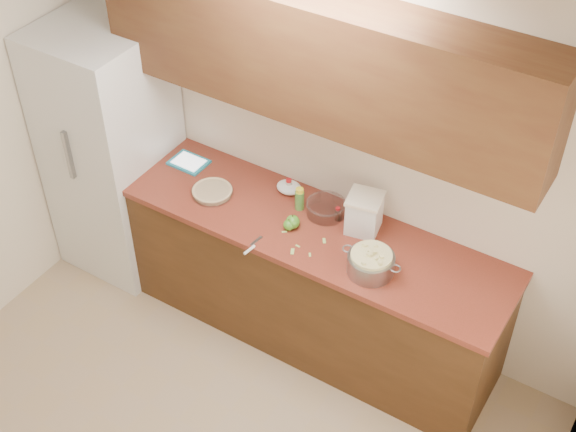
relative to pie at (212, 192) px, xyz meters
The scene contains 21 objects.
room_shell 1.57m from the pie, 67.07° to the right, with size 3.60×3.60×3.60m.
counter_run 0.77m from the pie, ahead, with size 2.64×0.68×0.92m.
upper_cabinets 1.19m from the pie, 20.37° to the left, with size 2.60×0.34×0.70m, color #543419.
fridge 0.85m from the pie, behind, with size 0.70×0.70×1.80m, color silver.
pie is the anchor object (origin of this frame).
colander 1.14m from the pie, ahead, with size 0.36×0.26×0.13m.
flour_canister 0.97m from the pie, 12.66° to the left, with size 0.23×0.23×0.24m.
tablet 0.36m from the pie, 151.18° to the left, with size 0.24×0.18×0.02m.
paring_knife 0.56m from the pie, 31.00° to the right, with size 0.04×0.18×0.02m.
lemon_bottle 0.56m from the pie, 18.03° to the left, with size 0.06×0.06×0.15m.
cinnamon_shaker 0.47m from the pie, 34.63° to the left, with size 0.04×0.04×0.10m.
vanilla_bottle 0.80m from the pie, 14.67° to the left, with size 0.03×0.03×0.09m.
mixing_bowl 0.72m from the pie, 16.97° to the left, with size 0.24×0.24×0.09m.
paper_towel 0.47m from the pie, 35.20° to the left, with size 0.16×0.13×0.07m, color white.
apple_left 0.57m from the pie, ahead, with size 0.07×0.07×0.08m.
apple_center 0.58m from the pie, ahead, with size 0.08×0.08×0.10m.
peel_a 0.80m from the pie, 10.37° to the right, with size 0.03×0.01×0.00m, color #A4C961.
peel_b 0.71m from the pie, 14.16° to the right, with size 0.05×0.02×0.00m, color #A4C961.
peel_c 0.70m from the pie, ahead, with size 0.03×0.01×0.00m, color #A4C961.
peel_d 0.57m from the pie, ahead, with size 0.03×0.01×0.00m, color #A4C961.
peel_e 0.80m from the pie, ahead, with size 0.04×0.02×0.00m, color #A4C961.
Camera 1 is at (1.81, -1.58, 4.09)m, focal length 50.00 mm.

